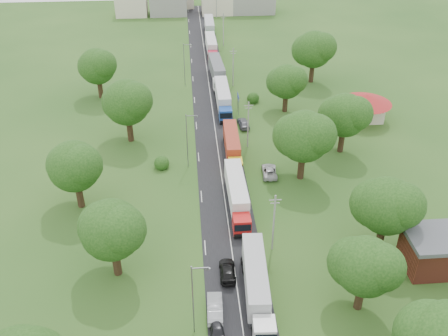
{
  "coord_description": "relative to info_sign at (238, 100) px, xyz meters",
  "views": [
    {
      "loc": [
        -5.17,
        -57.75,
        46.01
      ],
      "look_at": [
        0.23,
        9.35,
        3.0
      ],
      "focal_mm": 40.0,
      "sensor_mm": 36.0,
      "label": 1
    }
  ],
  "objects": [
    {
      "name": "tree_6",
      "position": [
        9.79,
        0.14,
        3.59
      ],
      "size": [
        8.0,
        8.0,
        10.1
      ],
      "color": "#382616",
      "rests_on": "ground"
    },
    {
      "name": "truck_2",
      "position": [
        -2.83,
        -16.91,
        -0.96
      ],
      "size": [
        2.6,
        13.92,
        3.85
      ],
      "color": "yellow",
      "rests_on": "ground"
    },
    {
      "name": "pole_4",
      "position": [
        0.3,
        42.0,
        1.68
      ],
      "size": [
        1.6,
        0.24,
        9.0
      ],
      "color": "gray",
      "rests_on": "ground"
    },
    {
      "name": "tree_3",
      "position": [
        14.79,
        -42.84,
        4.22
      ],
      "size": [
        8.8,
        8.8,
        11.07
      ],
      "color": "#382616",
      "rests_on": "ground"
    },
    {
      "name": "lamp_2",
      "position": [
        -10.55,
        15.0,
        2.55
      ],
      "size": [
        2.03,
        0.22,
        10.0
      ],
      "color": "slate",
      "rests_on": "ground"
    },
    {
      "name": "tree_4",
      "position": [
        7.79,
        -24.83,
        4.85
      ],
      "size": [
        9.6,
        9.6,
        12.05
      ],
      "color": "#382616",
      "rests_on": "ground"
    },
    {
      "name": "info_sign",
      "position": [
        0.0,
        0.0,
        0.0
      ],
      "size": [
        0.12,
        3.1,
        4.1
      ],
      "color": "slate",
      "rests_on": "ground"
    },
    {
      "name": "pole_1",
      "position": [
        0.3,
        -42.0,
        1.68
      ],
      "size": [
        1.6,
        0.24,
        9.0
      ],
      "color": "gray",
      "rests_on": "ground"
    },
    {
      "name": "ground",
      "position": [
        -5.2,
        -35.0,
        -3.0
      ],
      "size": [
        260.0,
        260.0,
        0.0
      ],
      "primitive_type": "plane",
      "color": "#234918",
      "rests_on": "ground"
    },
    {
      "name": "tree_10",
      "position": [
        -20.21,
        -44.84,
        4.22
      ],
      "size": [
        8.8,
        8.8,
        11.07
      ],
      "color": "#382616",
      "rests_on": "ground"
    },
    {
      "name": "tree_11",
      "position": [
        -27.21,
        -29.84,
        4.22
      ],
      "size": [
        8.8,
        8.8,
        11.07
      ],
      "color": "#382616",
      "rests_on": "ground"
    },
    {
      "name": "pole_3",
      "position": [
        0.3,
        14.0,
        1.68
      ],
      "size": [
        1.6,
        0.24,
        9.0
      ],
      "color": "gray",
      "rests_on": "ground"
    },
    {
      "name": "truck_0",
      "position": [
        -3.06,
        -50.44,
        -0.8
      ],
      "size": [
        3.22,
        15.0,
        4.14
      ],
      "color": "silver",
      "rests_on": "ground"
    },
    {
      "name": "tree_12",
      "position": [
        -21.21,
        -9.83,
        4.85
      ],
      "size": [
        9.6,
        9.6,
        12.05
      ],
      "color": "#382616",
      "rests_on": "ground"
    },
    {
      "name": "tree_5",
      "position": [
        16.79,
        -16.84,
        4.22
      ],
      "size": [
        8.8,
        8.8,
        11.07
      ],
      "color": "#382616",
      "rests_on": "ground"
    },
    {
      "name": "lamp_1",
      "position": [
        -10.55,
        -20.0,
        2.55
      ],
      "size": [
        2.03,
        0.22,
        10.0
      ],
      "color": "slate",
      "rests_on": "ground"
    },
    {
      "name": "truck_5",
      "position": [
        -3.39,
        36.08,
        -0.87
      ],
      "size": [
        2.61,
        14.48,
        4.01
      ],
      "color": "#AA1A31",
      "rests_on": "ground"
    },
    {
      "name": "car_lane_mid",
      "position": [
        -8.2,
        -52.48,
        -2.17
      ],
      "size": [
        1.96,
        5.14,
        1.67
      ],
      "primitive_type": "imported",
      "rotation": [
        0.0,
        0.0,
        3.1
      ],
      "color": "#A2A5AA",
      "rests_on": "ground"
    },
    {
      "name": "truck_4",
      "position": [
        -3.13,
        17.65,
        -0.73
      ],
      "size": [
        3.34,
        15.53,
        4.29
      ],
      "color": "silver",
      "rests_on": "ground"
    },
    {
      "name": "tree_7",
      "position": [
        18.79,
        15.17,
        4.85
      ],
      "size": [
        9.6,
        9.6,
        12.05
      ],
      "color": "#382616",
      "rests_on": "ground"
    },
    {
      "name": "tree_13",
      "position": [
        -29.21,
        10.16,
        4.22
      ],
      "size": [
        8.8,
        8.8,
        11.07
      ],
      "color": "#382616",
      "rests_on": "ground"
    },
    {
      "name": "tree_2",
      "position": [
        8.79,
        -52.86,
        3.59
      ],
      "size": [
        8.0,
        8.0,
        10.1
      ],
      "color": "#382616",
      "rests_on": "ground"
    },
    {
      "name": "car_verge_near",
      "position": [
        2.8,
        -23.68,
        -2.29
      ],
      "size": [
        2.7,
        5.27,
        1.42
      ],
      "primitive_type": "imported",
      "rotation": [
        0.0,
        0.0,
        3.07
      ],
      "color": "#B8B8B8",
      "rests_on": "ground"
    },
    {
      "name": "truck_6",
      "position": [
        -2.96,
        52.46,
        -0.83
      ],
      "size": [
        2.66,
        14.76,
        4.09
      ],
      "color": "#205725",
      "rests_on": "ground"
    },
    {
      "name": "house_cream",
      "position": [
        24.8,
        -5.0,
        0.64
      ],
      "size": [
        10.08,
        10.08,
        5.8
      ],
      "color": "beige",
      "rests_on": "ground"
    },
    {
      "name": "road",
      "position": [
        -5.2,
        -15.0,
        -3.0
      ],
      "size": [
        8.0,
        200.0,
        0.04
      ],
      "primitive_type": "cube",
      "color": "black",
      "rests_on": "ground"
    },
    {
      "name": "car_lane_front",
      "position": [
        -8.2,
        -55.0,
        -2.34
      ],
      "size": [
        1.84,
        4.01,
        1.33
      ],
      "primitive_type": "imported",
      "rotation": [
        0.0,
        0.0,
        3.21
      ],
      "color": "black",
      "rests_on": "ground"
    },
    {
      "name": "pole_5",
      "position": [
        0.3,
        70.0,
        1.68
      ],
      "size": [
        1.6,
        0.24,
        9.0
      ],
      "color": "gray",
      "rests_on": "ground"
    },
    {
      "name": "car_lane_rear",
      "position": [
        -6.2,
        -46.44,
        -2.28
      ],
      "size": [
        2.13,
        5.0,
        1.44
      ],
      "primitive_type": "imported",
      "rotation": [
        0.0,
        0.0,
        3.12
      ],
      "color": "black",
      "rests_on": "ground"
    },
    {
      "name": "house_brick",
      "position": [
        20.8,
        -47.0,
        -0.35
      ],
      "size": [
        8.6,
        6.6,
        5.2
      ],
      "color": "maroon",
      "rests_on": "ground"
    },
    {
      "name": "lamp_0",
      "position": [
        -10.55,
        -55.0,
        2.55
      ],
      "size": [
        2.03,
        0.22,
        10.0
      ],
      "color": "slate",
      "rests_on": "ground"
    },
    {
      "name": "distant_town",
      "position": [
        -4.52,
        75.0,
        0.49
      ],
      "size": [
        52.0,
        8.0,
        8.0
      ],
      "color": "gray",
      "rests_on": "ground"
    },
    {
      "name": "truck_3",
      "position": [
        -2.91,
        2.69,
        -0.75
      ],
      "size": [
        2.63,
        15.28,
        4.24
      ],
      "color": "#184093",
      "rests_on": "ground"
    },
    {
      "name": "truck_1",
      "position": [
        -3.49,
        -31.93,
        -0.8
      ],
      "size": [
        2.71,
        15.0,
        4.16
      ],
      "color": "red",
      "rests_on": "ground"
    },
    {
      "name": "car_verge_far",
      "position": [
        0.44,
        -6.19,
        -2.19
      ],
      "size": [
        2.32,
        4.9,
        1.62
      ],
      "primitive_type": "imported",
      "rotation": [
        0.0,
        0.0,
        3.23
      ],
      "color": "#595A61",
      "rests_on": "ground"
    },
    {
      "name": "pole_2",
      "position": [
        0.3,
        -14.0,
        1.68
      ],
      "size": [
        1.6,
        0.24,
        9.0
      ],
      "color": "gray",
      "rests_on": "ground"
    }
  ]
}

